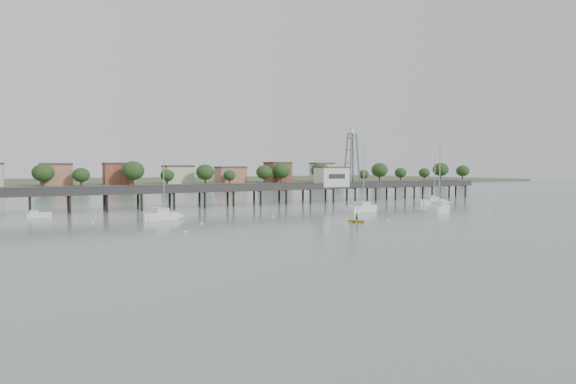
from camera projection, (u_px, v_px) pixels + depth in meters
name	position (u px, v px, depth m)	size (l,w,h in m)	color
ground_plane	(426.00, 238.00, 62.32)	(500.00, 500.00, 0.00)	slate
pier	(244.00, 190.00, 114.87)	(150.00, 5.00, 5.50)	#2D2823
pier_building	(332.00, 177.00, 126.57)	(8.40, 5.40, 5.30)	silver
lattice_tower	(352.00, 160.00, 129.41)	(3.20, 3.20, 15.50)	slate
sailboat_b	(168.00, 216.00, 84.08)	(6.68, 1.96, 11.19)	white
sailboat_d	(441.00, 208.00, 100.10)	(9.58, 6.92, 15.44)	white
sailboat_e	(437.00, 202.00, 117.10)	(7.89, 4.39, 12.58)	white
sailboat_c	(366.00, 208.00, 100.36)	(9.53, 5.35, 15.04)	white
white_tender	(39.00, 215.00, 87.46)	(4.23, 2.16, 1.58)	white
yellow_dinghy	(357.00, 222.00, 79.93)	(2.15, 0.62, 3.01)	yellow
dinghy_occupant	(357.00, 222.00, 79.93)	(0.47, 1.28, 0.31)	black
mooring_buoys	(301.00, 218.00, 86.11)	(77.68, 20.41, 0.39)	beige
far_shore	(120.00, 181.00, 273.07)	(500.00, 170.00, 10.40)	#475133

